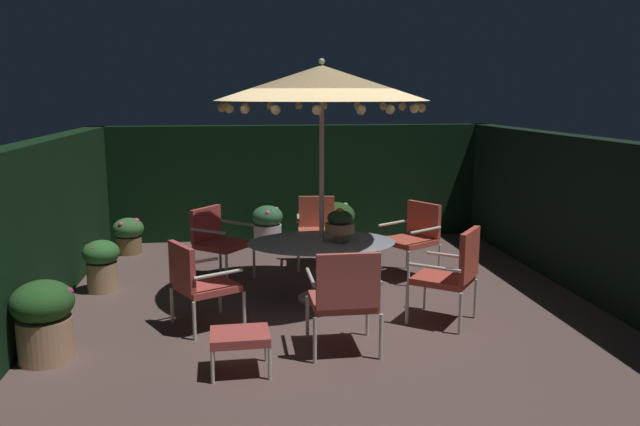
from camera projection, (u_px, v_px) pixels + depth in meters
ground_plane at (328, 307)px, 7.30m from camera, size 6.80×7.65×0.02m
hedge_backdrop_rear at (296, 182)px, 10.70m from camera, size 6.80×0.30×1.92m
hedge_backdrop_left at (28, 234)px, 6.69m from camera, size 0.30×7.65×1.92m
hedge_backdrop_right at (594, 218)px, 7.56m from camera, size 0.30×7.65×1.92m
patio_dining_table at (322, 251)px, 7.44m from camera, size 1.77×1.30×0.72m
patio_umbrella at (322, 83)px, 7.08m from camera, size 2.45×2.45×2.84m
centerpiece_planter at (340, 223)px, 7.35m from camera, size 0.35×0.35×0.41m
patio_chair_north at (345, 294)px, 5.88m from camera, size 0.66×0.64×1.03m
patio_chair_northeast at (453, 270)px, 6.66m from camera, size 0.84×0.83×1.05m
patio_chair_east at (414, 234)px, 8.43m from camera, size 0.85×0.84×0.99m
patio_chair_southeast at (317, 226)px, 9.02m from camera, size 0.63×0.67×0.97m
patio_chair_south at (217, 238)px, 8.24m from camera, size 0.85×0.85×0.97m
patio_chair_southwest at (198, 280)px, 6.53m from camera, size 0.80×0.80×0.93m
ottoman_footrest at (240, 338)px, 5.52m from camera, size 0.53×0.43×0.37m
potted_plant_front_corner at (267, 225)px, 10.17m from camera, size 0.50×0.50×0.66m
potted_plant_back_center at (44, 318)px, 5.76m from camera, size 0.57×0.57×0.76m
potted_plant_right_near at (336, 222)px, 10.28m from camera, size 0.62×0.62×0.70m
potted_plant_left_near at (102, 263)px, 7.82m from camera, size 0.45×0.45×0.65m
potted_plant_left_far at (129, 234)px, 9.68m from camera, size 0.47×0.47×0.56m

